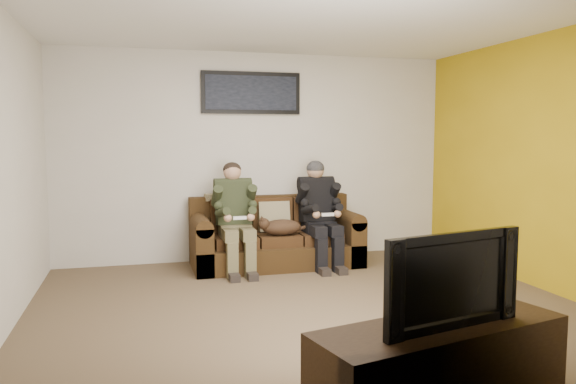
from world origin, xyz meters
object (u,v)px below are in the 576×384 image
object	(u,v)px
sofa	(275,239)
tv_stand	(440,365)
cat	(280,227)
person_left	(235,211)
person_right	(319,208)
framed_poster	(251,93)
television	(442,277)

from	to	relation	value
sofa	tv_stand	size ratio (longest dim) A/B	1.28
cat	tv_stand	size ratio (longest dim) A/B	0.42
person_left	cat	bearing A→B (deg)	-9.30
sofa	person_right	world-z (taller)	person_right
sofa	cat	xyz separation A→B (m)	(0.00, -0.25, 0.19)
sofa	framed_poster	size ratio (longest dim) A/B	1.61
television	person_left	bearing A→B (deg)	85.84
cat	framed_poster	distance (m)	1.74
sofa	cat	size ratio (longest dim) A/B	3.05
person_right	framed_poster	distance (m)	1.67
person_left	television	xyz separation A→B (m)	(0.57, -3.60, 0.07)
cat	framed_poster	world-z (taller)	framed_poster
framed_poster	tv_stand	distance (m)	4.57
tv_stand	television	distance (m)	0.52
cat	television	xyz separation A→B (m)	(0.05, -3.52, 0.26)
framed_poster	television	bearing A→B (deg)	-86.49
person_left	television	world-z (taller)	person_left
cat	tv_stand	xyz separation A→B (m)	(0.05, -3.52, -0.26)
person_left	television	distance (m)	3.65
person_right	tv_stand	world-z (taller)	person_right
framed_poster	cat	bearing A→B (deg)	-72.48
person_right	cat	size ratio (longest dim) A/B	1.92
sofa	person_right	xyz separation A→B (m)	(0.52, -0.17, 0.39)
framed_poster	person_right	bearing A→B (deg)	-38.11
sofa	television	world-z (taller)	television
person_left	tv_stand	xyz separation A→B (m)	(0.57, -3.60, -0.45)
cat	television	distance (m)	3.53
person_left	person_right	distance (m)	1.03
person_right	person_left	bearing A→B (deg)	-179.98
person_left	tv_stand	size ratio (longest dim) A/B	0.80
cat	framed_poster	xyz separation A→B (m)	(-0.20, 0.65, 1.60)
person_left	tv_stand	bearing A→B (deg)	-81.00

